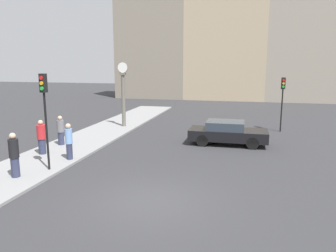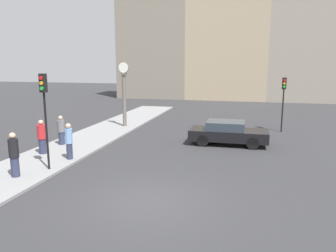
# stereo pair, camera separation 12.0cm
# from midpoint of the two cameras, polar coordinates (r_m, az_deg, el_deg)

# --- Properties ---
(ground_plane) EXTENTS (120.00, 120.00, 0.00)m
(ground_plane) POSITION_cam_midpoint_polar(r_m,az_deg,el_deg) (11.29, -3.77, -12.88)
(ground_plane) COLOR #2D2D30
(sidewalk_corner) EXTENTS (3.34, 24.75, 0.11)m
(sidewalk_corner) POSITION_cam_midpoint_polar(r_m,az_deg,el_deg) (22.69, -10.73, -0.71)
(sidewalk_corner) COLOR gray
(sidewalk_corner) RESTS_ON ground_plane
(building_row) EXTENTS (27.66, 5.00, 14.06)m
(building_row) POSITION_cam_midpoint_polar(r_m,az_deg,el_deg) (42.79, 9.90, 13.74)
(building_row) COLOR gray
(building_row) RESTS_ON ground_plane
(sedan_car) EXTENTS (4.35, 1.81, 1.33)m
(sedan_car) POSITION_cam_midpoint_polar(r_m,az_deg,el_deg) (18.82, 10.13, -1.12)
(sedan_car) COLOR black
(sedan_car) RESTS_ON ground_plane
(traffic_light_near) EXTENTS (0.26, 0.24, 4.03)m
(traffic_light_near) POSITION_cam_midpoint_polar(r_m,az_deg,el_deg) (14.34, -20.93, 3.90)
(traffic_light_near) COLOR black
(traffic_light_near) RESTS_ON sidewalk_corner
(traffic_light_far) EXTENTS (0.26, 0.24, 3.62)m
(traffic_light_far) POSITION_cam_midpoint_polar(r_m,az_deg,el_deg) (22.99, 19.20, 5.44)
(traffic_light_far) COLOR black
(traffic_light_far) RESTS_ON ground_plane
(street_clock) EXTENTS (0.77, 0.34, 4.52)m
(street_clock) POSITION_cam_midpoint_polar(r_m,az_deg,el_deg) (23.37, -7.94, 5.52)
(street_clock) COLOR #666056
(street_clock) RESTS_ON sidewalk_corner
(pedestrian_blue_stripe) EXTENTS (0.33, 0.33, 1.71)m
(pedestrian_blue_stripe) POSITION_cam_midpoint_polar(r_m,az_deg,el_deg) (15.93, -17.08, -2.55)
(pedestrian_blue_stripe) COLOR #2D334C
(pedestrian_blue_stripe) RESTS_ON sidewalk_corner
(pedestrian_grey_jacket) EXTENTS (0.39, 0.39, 1.61)m
(pedestrian_grey_jacket) POSITION_cam_midpoint_polar(r_m,az_deg,el_deg) (18.94, -18.37, -0.75)
(pedestrian_grey_jacket) COLOR #2D334C
(pedestrian_grey_jacket) RESTS_ON sidewalk_corner
(pedestrian_black_jacket) EXTENTS (0.38, 0.38, 1.79)m
(pedestrian_black_jacket) POSITION_cam_midpoint_polar(r_m,az_deg,el_deg) (14.24, -25.43, -4.60)
(pedestrian_black_jacket) COLOR #2D334C
(pedestrian_black_jacket) RESTS_ON sidewalk_corner
(pedestrian_red_top) EXTENTS (0.42, 0.42, 1.70)m
(pedestrian_red_top) POSITION_cam_midpoint_polar(r_m,az_deg,el_deg) (17.34, -21.35, -1.85)
(pedestrian_red_top) COLOR #2D334C
(pedestrian_red_top) RESTS_ON sidewalk_corner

